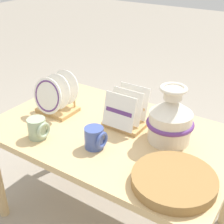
{
  "coord_description": "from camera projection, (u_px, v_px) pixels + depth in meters",
  "views": [
    {
      "loc": [
        0.75,
        -1.14,
        1.47
      ],
      "look_at": [
        0.0,
        0.0,
        0.73
      ],
      "focal_mm": 50.0,
      "sensor_mm": 36.0,
      "label": 1
    }
  ],
  "objects": [
    {
      "name": "display_table",
      "position": [
        112.0,
        143.0,
        1.64
      ],
      "size": [
        1.25,
        0.78,
        0.62
      ],
      "color": "tan",
      "rests_on": "ground_plane"
    },
    {
      "name": "mug_cobalt_glaze",
      "position": [
        95.0,
        138.0,
        1.45
      ],
      "size": [
        0.1,
        0.09,
        0.1
      ],
      "color": "#42569E",
      "rests_on": "display_table"
    },
    {
      "name": "ground_plane",
      "position": [
        112.0,
        218.0,
        1.9
      ],
      "size": [
        14.0,
        14.0,
        0.0
      ],
      "primitive_type": "plane",
      "color": "gray"
    },
    {
      "name": "ceramic_vase",
      "position": [
        171.0,
        119.0,
        1.48
      ],
      "size": [
        0.23,
        0.23,
        0.28
      ],
      "color": "silver",
      "rests_on": "display_table"
    },
    {
      "name": "dish_rack_round_plates",
      "position": [
        56.0,
        99.0,
        1.75
      ],
      "size": [
        0.21,
        0.19,
        0.22
      ],
      "color": "tan",
      "rests_on": "display_table"
    },
    {
      "name": "mug_sage_glaze",
      "position": [
        38.0,
        128.0,
        1.53
      ],
      "size": [
        0.1,
        0.09,
        0.1
      ],
      "color": "#9EB28E",
      "rests_on": "display_table"
    },
    {
      "name": "dish_rack_square_plates",
      "position": [
        126.0,
        115.0,
        1.63
      ],
      "size": [
        0.21,
        0.19,
        0.2
      ],
      "color": "tan",
      "rests_on": "display_table"
    },
    {
      "name": "wicker_charger_stack",
      "position": [
        174.0,
        180.0,
        1.24
      ],
      "size": [
        0.34,
        0.34,
        0.04
      ],
      "color": "olive",
      "rests_on": "display_table"
    }
  ]
}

